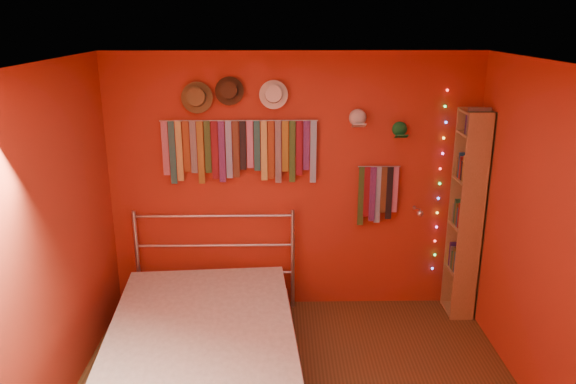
{
  "coord_description": "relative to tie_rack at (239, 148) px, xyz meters",
  "views": [
    {
      "loc": [
        -0.14,
        -3.39,
        2.78
      ],
      "look_at": [
        -0.07,
        0.9,
        1.44
      ],
      "focal_mm": 35.0,
      "sensor_mm": 36.0,
      "label": 1
    }
  ],
  "objects": [
    {
      "name": "back_wall",
      "position": [
        0.5,
        0.06,
        -0.38
      ],
      "size": [
        3.5,
        0.02,
        2.5
      ],
      "primitive_type": "cube",
      "color": "#A3201A",
      "rests_on": "ground"
    },
    {
      "name": "right_wall",
      "position": [
        2.25,
        -1.69,
        -0.38
      ],
      "size": [
        0.02,
        3.5,
        2.5
      ],
      "primitive_type": "cube",
      "color": "#A3201A",
      "rests_on": "ground"
    },
    {
      "name": "left_wall",
      "position": [
        -1.25,
        -1.69,
        -0.38
      ],
      "size": [
        0.02,
        3.5,
        2.5
      ],
      "primitive_type": "cube",
      "color": "#A3201A",
      "rests_on": "ground"
    },
    {
      "name": "ceiling",
      "position": [
        0.5,
        -1.69,
        0.87
      ],
      "size": [
        3.5,
        3.5,
        0.02
      ],
      "primitive_type": "cube",
      "color": "white",
      "rests_on": "back_wall"
    },
    {
      "name": "tie_rack",
      "position": [
        0.0,
        0.0,
        0.0
      ],
      "size": [
        1.45,
        0.03,
        0.6
      ],
      "color": "silver",
      "rests_on": "back_wall"
    },
    {
      "name": "small_tie_rack",
      "position": [
        1.3,
        0.0,
        -0.43
      ],
      "size": [
        0.4,
        0.03,
        0.59
      ],
      "color": "silver",
      "rests_on": "back_wall"
    },
    {
      "name": "fedora_olive",
      "position": [
        -0.37,
        -0.03,
        0.47
      ],
      "size": [
        0.28,
        0.15,
        0.28
      ],
      "rotation": [
        1.36,
        0.0,
        0.0
      ],
      "color": "brown",
      "rests_on": "back_wall"
    },
    {
      "name": "fedora_brown",
      "position": [
        -0.08,
        -0.03,
        0.53
      ],
      "size": [
        0.26,
        0.14,
        0.26
      ],
      "rotation": [
        1.36,
        0.0,
        0.0
      ],
      "color": "#402817",
      "rests_on": "back_wall"
    },
    {
      "name": "fedora_white",
      "position": [
        0.32,
        -0.03,
        0.5
      ],
      "size": [
        0.26,
        0.14,
        0.26
      ],
      "rotation": [
        1.36,
        0.0,
        0.0
      ],
      "color": "white",
      "rests_on": "back_wall"
    },
    {
      "name": "cap_white",
      "position": [
        1.09,
        0.01,
        0.28
      ],
      "size": [
        0.17,
        0.21,
        0.17
      ],
      "color": "silver",
      "rests_on": "back_wall"
    },
    {
      "name": "cap_green",
      "position": [
        1.48,
        0.01,
        0.17
      ],
      "size": [
        0.16,
        0.2,
        0.16
      ],
      "color": "#186F2F",
      "rests_on": "back_wall"
    },
    {
      "name": "fairy_lights",
      "position": [
        1.9,
        0.02,
        -0.36
      ],
      "size": [
        0.04,
        0.02,
        1.79
      ],
      "color": "#FF3333",
      "rests_on": "back_wall"
    },
    {
      "name": "reading_lamp",
      "position": [
        1.68,
        -0.14,
        -0.59
      ],
      "size": [
        0.06,
        0.27,
        0.08
      ],
      "color": "silver",
      "rests_on": "back_wall"
    },
    {
      "name": "bookshelf",
      "position": [
        2.16,
        -0.16,
        -0.61
      ],
      "size": [
        0.25,
        0.34,
        2.0
      ],
      "color": "olive",
      "rests_on": "ground"
    },
    {
      "name": "bed",
      "position": [
        -0.26,
        -1.11,
        -1.39
      ],
      "size": [
        1.7,
        2.17,
        1.03
      ],
      "rotation": [
        0.0,
        0.0,
        0.07
      ],
      "color": "silver",
      "rests_on": "ground"
    }
  ]
}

